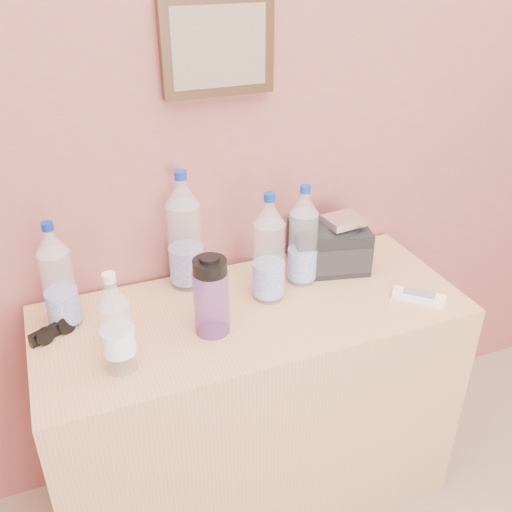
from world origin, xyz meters
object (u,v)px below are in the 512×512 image
Objects in this scene: dresser at (253,407)px; toiletry_bag at (329,244)px; pet_large_d at (269,253)px; foil_packet at (343,220)px; sunglasses at (54,330)px; pet_large_c at (303,240)px; pet_large_a at (58,281)px; nalgene_bottle at (211,296)px; pet_large_b at (185,237)px; pet_small at (117,328)px; ac_remote at (419,297)px.

toiletry_bag is (0.30, 0.13, 0.45)m from dresser.
pet_large_d is 0.27m from foil_packet.
foil_packet is (0.85, 0.03, 0.15)m from sunglasses.
dresser is 0.55m from pet_large_c.
sunglasses is at bearing -128.51° from pet_large_a.
pet_large_d is 0.22m from nalgene_bottle.
sunglasses is at bearing -163.25° from pet_large_b.
nalgene_bottle is (0.35, -0.17, -0.02)m from pet_large_a.
pet_large_b is at bearing 161.60° from pet_large_c.
pet_large_d is 2.42× the size of sunglasses.
pet_large_c is at bearing 19.12° from pet_small.
pet_small is 0.25m from sunglasses.
pet_large_a is 0.39m from nalgene_bottle.
pet_large_b is 0.34m from pet_large_c.
pet_large_c is 2.10× the size of ac_remote.
pet_large_a reaches higher than pet_small.
foil_packet is (-0.13, 0.23, 0.16)m from ac_remote.
pet_large_b is 0.25m from pet_large_d.
pet_large_a is 0.79m from toiletry_bag.
pet_large_a reaches higher than sunglasses.
pet_small is 2.45× the size of foil_packet.
pet_large_b is 0.25m from nalgene_bottle.
pet_large_b is 3.31× the size of foil_packet.
sunglasses reaches higher than ac_remote.
dresser is 0.66m from sunglasses.
toiletry_bag is at bearing 0.66° from pet_large_a.
pet_large_d is at bearing -8.20° from pet_large_a.
pet_large_a is at bearing 166.31° from dresser.
pet_large_c is 0.61m from pet_small.
toiletry_bag reaches higher than ac_remote.
dresser is 0.61m from ac_remote.
sunglasses is (-0.39, -0.12, -0.14)m from pet_large_b.
nalgene_bottle is at bearing -144.80° from ac_remote.
pet_large_b is at bearing 11.77° from pet_large_a.
pet_large_d is 1.40× the size of toiletry_bag.
pet_large_d is at bearing -166.97° from foil_packet.
pet_large_c is 0.35m from nalgene_bottle.
pet_large_b is 0.40m from pet_small.
pet_large_c is at bearing -25.84° from sunglasses.
ac_remote is 0.64× the size of toiletry_bag.
ac_remote is at bearing -14.90° from pet_large_a.
sunglasses is at bearing 161.63° from nalgene_bottle.
dresser is at bearing 21.56° from nalgene_bottle.
pet_small is at bearing -138.55° from ac_remote.
ac_remote reaches higher than dresser.
pet_large_b is 2.67× the size of sunglasses.
pet_small is at bearing -166.62° from nalgene_bottle.
ac_remote is 1.36× the size of foil_packet.
pet_large_b is (-0.13, 0.19, 0.53)m from dresser.
sunglasses is 0.91× the size of ac_remote.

